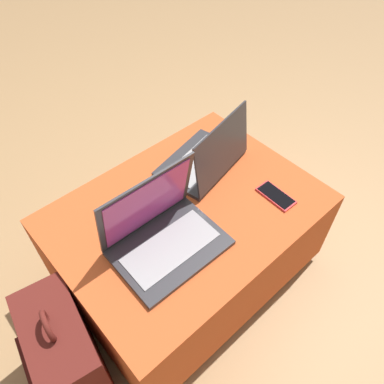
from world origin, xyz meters
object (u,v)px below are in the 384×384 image
at_px(cell_phone, 276,196).
at_px(backpack, 65,356).
at_px(laptop_near, 162,232).
at_px(laptop_far, 207,158).

bearing_deg(cell_phone, backpack, 174.01).
relative_size(laptop_near, cell_phone, 2.44).
relative_size(laptop_far, backpack, 0.77).
bearing_deg(backpack, laptop_near, 100.50).
height_order(laptop_far, cell_phone, laptop_far).
height_order(cell_phone, backpack, backpack).
distance_m(laptop_near, cell_phone, 0.45).
relative_size(laptop_near, backpack, 0.74).
distance_m(laptop_near, backpack, 0.51).
relative_size(laptop_near, laptop_far, 0.96).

